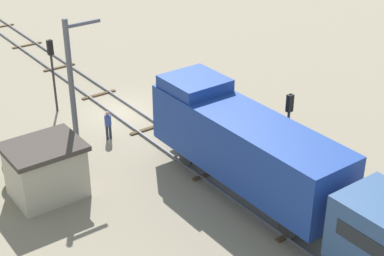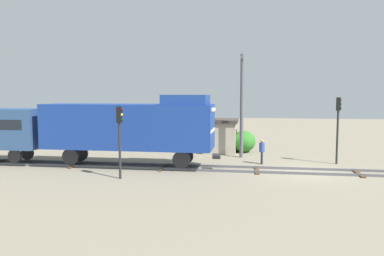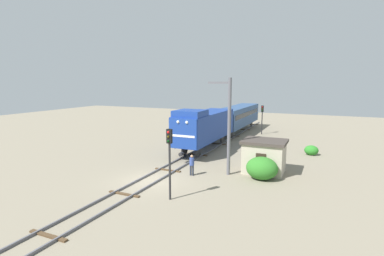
{
  "view_description": "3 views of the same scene",
  "coord_description": "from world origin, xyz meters",
  "views": [
    {
      "loc": [
        15.94,
        28.92,
        15.81
      ],
      "look_at": [
        -0.05,
        7.23,
        1.84
      ],
      "focal_mm": 55.0,
      "sensor_mm": 36.0,
      "label": 1
    },
    {
      "loc": [
        -23.49,
        3.5,
        4.76
      ],
      "look_at": [
        -1.14,
        6.97,
        2.75
      ],
      "focal_mm": 35.0,
      "sensor_mm": 36.0,
      "label": 2
    },
    {
      "loc": [
        12.08,
        -18.48,
        7.52
      ],
      "look_at": [
        -1.05,
        10.25,
        2.57
      ],
      "focal_mm": 28.0,
      "sensor_mm": 36.0,
      "label": 3
    }
  ],
  "objects": [
    {
      "name": "passenger_car_leading",
      "position": [
        0.0,
        24.52,
        2.52
      ],
      "size": [
        2.84,
        14.0,
        3.66
      ],
      "color": "#2D4C7A",
      "rests_on": "railway_track"
    },
    {
      "name": "relay_hut",
      "position": [
        7.5,
        5.9,
        1.39
      ],
      "size": [
        3.5,
        2.9,
        2.74
      ],
      "color": "#B2A893",
      "rests_on": "ground"
    },
    {
      "name": "bush_mid",
      "position": [
        7.72,
        4.0,
        0.89
      ],
      "size": [
        2.44,
        2.0,
        1.77
      ],
      "primitive_type": "ellipsoid",
      "color": "#2F7626",
      "rests_on": "ground"
    },
    {
      "name": "locomotive",
      "position": [
        0.0,
        11.19,
        2.77
      ],
      "size": [
        2.9,
        11.6,
        4.6
      ],
      "color": "navy",
      "rests_on": "railway_track"
    },
    {
      "name": "railway_track",
      "position": [
        0.0,
        0.0,
        0.07
      ],
      "size": [
        2.4,
        72.07,
        0.16
      ],
      "color": "#595960",
      "rests_on": "ground"
    },
    {
      "name": "worker_near_track",
      "position": [
        2.4,
        2.65,
        1.0
      ],
      "size": [
        0.38,
        0.38,
        1.7
      ],
      "rotation": [
        0.0,
        0.0,
        1.96
      ],
      "color": "#262B38",
      "rests_on": "ground"
    },
    {
      "name": "ground_plane",
      "position": [
        0.0,
        0.0,
        0.0
      ],
      "size": [
        108.11,
        108.11,
        0.0
      ],
      "primitive_type": "plane",
      "color": "gray"
    },
    {
      "name": "traffic_signal_far",
      "position": [
        3.6,
        24.04,
        2.86
      ],
      "size": [
        0.32,
        0.34,
        4.11
      ],
      "color": "#262628",
      "rests_on": "ground"
    },
    {
      "name": "traffic_signal_near",
      "position": [
        3.2,
        -2.46,
        3.17
      ],
      "size": [
        0.32,
        0.34,
        4.59
      ],
      "color": "#262628",
      "rests_on": "ground"
    },
    {
      "name": "bush_near",
      "position": [
        10.78,
        13.89,
        0.5
      ],
      "size": [
        1.38,
        1.13,
        1.01
      ],
      "primitive_type": "ellipsoid",
      "color": "#2B7D26",
      "rests_on": "ground"
    },
    {
      "name": "traffic_signal_mid",
      "position": [
        -3.4,
        10.75,
        2.86
      ],
      "size": [
        0.32,
        0.34,
        4.1
      ],
      "color": "#262628",
      "rests_on": "ground"
    },
    {
      "name": "catenary_mast",
      "position": [
        4.94,
        4.11,
        4.15
      ],
      "size": [
        1.94,
        0.28,
        7.8
      ],
      "color": "#595960",
      "rests_on": "ground"
    }
  ]
}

